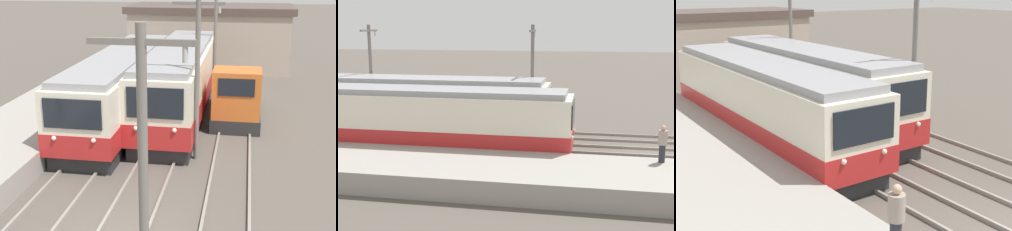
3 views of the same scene
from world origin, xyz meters
The scene contains 7 objects.
commuter_train_left centered at (-2.60, 11.29, 1.65)m, with size 2.84×14.26×3.55m.
commuter_train_center centered at (0.20, 12.45, 1.74)m, with size 2.84×13.73×3.76m.
shunting_locomotive centered at (3.20, 12.43, 1.21)m, with size 2.40×5.89×3.00m.
catenary_mast_near centered at (1.71, -3.10, 3.65)m, with size 2.00×0.20×6.67m.
catenary_mast_mid centered at (1.71, 6.76, 3.65)m, with size 2.00×0.20×6.67m.
catenary_mast_far centered at (1.71, 16.62, 3.65)m, with size 2.00×0.20×6.67m.
station_building centered at (0.68, 26.00, 2.46)m, with size 12.60×6.30×4.87m.
Camera 1 is at (3.57, -11.26, 7.56)m, focal length 50.00 mm.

